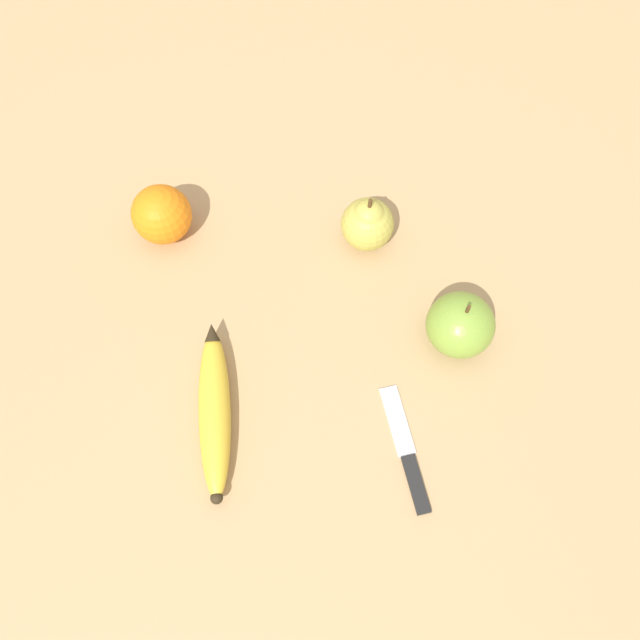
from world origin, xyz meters
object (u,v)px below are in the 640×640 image
at_px(orange, 162,214).
at_px(pear, 368,223).
at_px(paring_knife, 407,452).
at_px(apple, 460,325).
at_px(banana, 214,409).

relative_size(orange, pear, 0.89).
bearing_deg(pear, orange, 26.78).
relative_size(pear, paring_knife, 0.70).
height_order(orange, apple, apple).
relative_size(banana, pear, 2.16).
distance_m(apple, paring_knife, 0.17).
bearing_deg(banana, orange, 12.71).
distance_m(banana, paring_knife, 0.23).
xyz_separation_m(orange, pear, (-0.24, -0.12, -0.00)).
height_order(orange, paring_knife, orange).
bearing_deg(orange, pear, -153.22).
relative_size(orange, apple, 0.90).
xyz_separation_m(banana, orange, (0.20, -0.18, 0.02)).
height_order(banana, pear, pear).
bearing_deg(orange, apple, -173.31).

